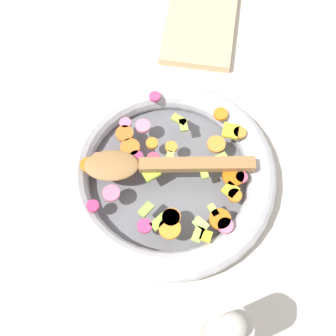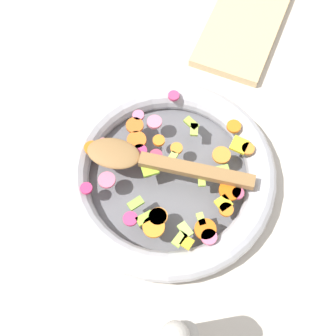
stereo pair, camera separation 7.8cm
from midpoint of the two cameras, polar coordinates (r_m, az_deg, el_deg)
name	(u,v)px [view 2 (the right image)]	position (r m, az deg, el deg)	size (l,w,h in m)	color
ground_plane	(168,180)	(0.82, 2.69, -1.75)	(4.00, 4.00, 0.00)	beige
skillet	(168,175)	(0.80, 2.76, -1.13)	(0.37, 0.37, 0.05)	slate
chopped_vegetables	(173,176)	(0.77, 3.54, -1.24)	(0.27, 0.29, 0.01)	orange
wooden_spoon	(151,161)	(0.77, 0.78, 0.53)	(0.08, 0.28, 0.01)	olive
cutting_board	(244,25)	(1.02, 11.48, 16.57)	(0.27, 0.14, 0.02)	tan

